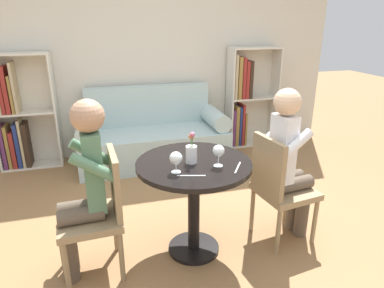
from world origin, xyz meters
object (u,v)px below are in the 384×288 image
chair_left (100,209)px  flower_vase (191,152)px  bookshelf_right (245,98)px  person_right (289,162)px  bookshelf_left (18,117)px  wine_glass_right (219,151)px  person_left (84,186)px  chair_right (278,185)px  couch (153,137)px  wine_glass_left (176,159)px

chair_left → flower_vase: 0.75m
bookshelf_right → person_right: 2.25m
bookshelf_right → chair_left: size_ratio=1.52×
bookshelf_left → wine_glass_right: (1.70, -2.27, 0.24)m
chair_left → person_left: (-0.09, -0.01, 0.19)m
bookshelf_left → person_right: (2.32, -2.17, 0.04)m
flower_vase → person_left: bearing=-178.5°
chair_right → flower_vase: 0.79m
person_right → wine_glass_right: 0.66m
person_left → bookshelf_right: bearing=132.8°
couch → bookshelf_right: 1.44m
bookshelf_left → wine_glass_left: size_ratio=9.28×
person_right → flower_vase: person_right is taller
couch → person_right: size_ratio=1.43×
bookshelf_right → person_left: bookshelf_right is taller
wine_glass_right → chair_left: bearing=173.6°
chair_left → wine_glass_left: size_ratio=6.10×
person_right → bookshelf_left: bearing=39.0°
bookshelf_right → chair_left: 3.00m
bookshelf_right → person_right: bookshelf_right is taller
couch → chair_right: size_ratio=2.01×
chair_right → wine_glass_right: wine_glass_right is taller
wine_glass_left → flower_vase: 0.19m
bookshelf_left → flower_vase: bookshelf_left is taller
couch → bookshelf_left: bearing=170.4°
bookshelf_left → person_right: 3.18m
chair_left → person_right: person_right is taller
chair_right → person_left: size_ratio=0.71×
chair_left → wine_glass_right: (0.83, -0.09, 0.37)m
couch → chair_right: 2.05m
flower_vase → chair_left: bearing=-178.9°
chair_right → person_left: 1.47m
person_right → couch: bearing=14.1°
bookshelf_right → person_left: 3.05m
flower_vase → chair_right: bearing=-2.2°
person_left → flower_vase: size_ratio=5.32×
wine_glass_left → flower_vase: flower_vase is taller
bookshelf_right → flower_vase: bearing=-122.6°
couch → person_left: person_left is taller
couch → chair_right: bearing=-70.4°
chair_right → wine_glass_left: size_ratio=6.10×
chair_right → wine_glass_right: 0.66m
couch → flower_vase: flower_vase is taller
chair_left → bookshelf_right: bearing=133.8°
person_right → flower_vase: size_ratio=5.29×
bookshelf_left → wine_glass_right: bookshelf_left is taller
chair_right → flower_vase: flower_vase is taller
couch → wine_glass_left: size_ratio=12.29×
bookshelf_left → flower_vase: (1.53, -2.16, 0.21)m
bookshelf_left → wine_glass_left: (1.39, -2.29, 0.23)m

